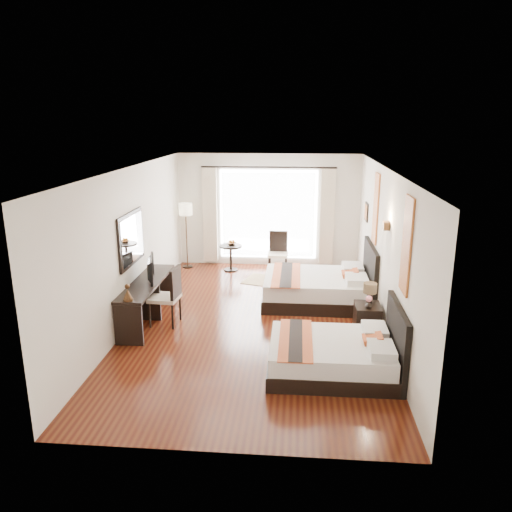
# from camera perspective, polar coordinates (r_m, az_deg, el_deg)

# --- Properties ---
(floor) EXTENTS (4.50, 7.50, 0.01)m
(floor) POSITION_cam_1_polar(r_m,az_deg,el_deg) (9.28, -0.07, -7.55)
(floor) COLOR #3A120A
(floor) RESTS_ON ground
(ceiling) EXTENTS (4.50, 7.50, 0.02)m
(ceiling) POSITION_cam_1_polar(r_m,az_deg,el_deg) (8.58, -0.08, 9.89)
(ceiling) COLOR white
(ceiling) RESTS_ON wall_headboard
(wall_headboard) EXTENTS (0.01, 7.50, 2.80)m
(wall_headboard) POSITION_cam_1_polar(r_m,az_deg,el_deg) (8.92, 14.44, 0.53)
(wall_headboard) COLOR silver
(wall_headboard) RESTS_ON floor
(wall_desk) EXTENTS (0.01, 7.50, 2.80)m
(wall_desk) POSITION_cam_1_polar(r_m,az_deg,el_deg) (9.29, -14.01, 1.15)
(wall_desk) COLOR silver
(wall_desk) RESTS_ON floor
(wall_window) EXTENTS (4.50, 0.01, 2.80)m
(wall_window) POSITION_cam_1_polar(r_m,az_deg,el_deg) (12.48, 1.42, 5.21)
(wall_window) COLOR silver
(wall_window) RESTS_ON floor
(wall_entry) EXTENTS (4.50, 0.01, 2.80)m
(wall_entry) POSITION_cam_1_polar(r_m,az_deg,el_deg) (5.31, -3.62, -9.36)
(wall_entry) COLOR silver
(wall_entry) RESTS_ON floor
(window_glass) EXTENTS (2.40, 0.02, 2.20)m
(window_glass) POSITION_cam_1_polar(r_m,az_deg,el_deg) (12.48, 1.41, 4.75)
(window_glass) COLOR white
(window_glass) RESTS_ON wall_window
(sheer_curtain) EXTENTS (2.30, 0.02, 2.10)m
(sheer_curtain) POSITION_cam_1_polar(r_m,az_deg,el_deg) (12.42, 1.39, 4.70)
(sheer_curtain) COLOR white
(sheer_curtain) RESTS_ON wall_window
(drape_left) EXTENTS (0.35, 0.14, 2.35)m
(drape_left) POSITION_cam_1_polar(r_m,az_deg,el_deg) (12.56, -5.26, 4.66)
(drape_left) COLOR #BDAB92
(drape_left) RESTS_ON floor
(drape_right) EXTENTS (0.35, 0.14, 2.35)m
(drape_right) POSITION_cam_1_polar(r_m,az_deg,el_deg) (12.38, 8.11, 4.42)
(drape_right) COLOR #BDAB92
(drape_right) RESTS_ON floor
(art_panel_near) EXTENTS (0.03, 0.50, 1.35)m
(art_panel_near) POSITION_cam_1_polar(r_m,az_deg,el_deg) (7.11, 16.84, 1.16)
(art_panel_near) COLOR maroon
(art_panel_near) RESTS_ON wall_headboard
(art_panel_far) EXTENTS (0.03, 0.50, 1.35)m
(art_panel_far) POSITION_cam_1_polar(r_m,az_deg,el_deg) (9.90, 13.53, 5.31)
(art_panel_far) COLOR maroon
(art_panel_far) RESTS_ON wall_headboard
(wall_sconce) EXTENTS (0.10, 0.14, 0.14)m
(wall_sconce) POSITION_cam_1_polar(r_m,az_deg,el_deg) (8.49, 14.65, 3.37)
(wall_sconce) COLOR #3E2816
(wall_sconce) RESTS_ON wall_headboard
(mirror_frame) EXTENTS (0.04, 1.25, 0.95)m
(mirror_frame) POSITION_cam_1_polar(r_m,az_deg,el_deg) (9.17, -14.08, 1.93)
(mirror_frame) COLOR black
(mirror_frame) RESTS_ON wall_desk
(mirror_glass) EXTENTS (0.01, 1.12, 0.82)m
(mirror_glass) POSITION_cam_1_polar(r_m,az_deg,el_deg) (9.17, -13.93, 1.93)
(mirror_glass) COLOR white
(mirror_glass) RESTS_ON mirror_frame
(bed_near) EXTENTS (1.89, 1.47, 1.06)m
(bed_near) POSITION_cam_1_polar(r_m,az_deg,el_deg) (7.56, 9.24, -11.04)
(bed_near) COLOR black
(bed_near) RESTS_ON floor
(bed_far) EXTENTS (2.16, 1.69, 1.22)m
(bed_far) POSITION_cam_1_polar(r_m,az_deg,el_deg) (10.21, 7.36, -3.56)
(bed_far) COLOR black
(bed_far) RESTS_ON floor
(nightstand) EXTENTS (0.44, 0.54, 0.52)m
(nightstand) POSITION_cam_1_polar(r_m,az_deg,el_deg) (8.94, 12.60, -7.05)
(nightstand) COLOR black
(nightstand) RESTS_ON floor
(table_lamp) EXTENTS (0.24, 0.24, 0.37)m
(table_lamp) POSITION_cam_1_polar(r_m,az_deg,el_deg) (8.89, 12.89, -3.77)
(table_lamp) COLOR black
(table_lamp) RESTS_ON nightstand
(vase) EXTENTS (0.12, 0.12, 0.12)m
(vase) POSITION_cam_1_polar(r_m,az_deg,el_deg) (8.67, 12.74, -5.62)
(vase) COLOR black
(vase) RESTS_ON nightstand
(console_desk) EXTENTS (0.50, 2.20, 0.76)m
(console_desk) POSITION_cam_1_polar(r_m,az_deg,el_deg) (9.44, -12.29, -5.02)
(console_desk) COLOR black
(console_desk) RESTS_ON floor
(television) EXTENTS (0.29, 0.77, 0.45)m
(television) POSITION_cam_1_polar(r_m,az_deg,el_deg) (9.30, -12.28, -1.43)
(television) COLOR black
(television) RESTS_ON console_desk
(bronze_figurine) EXTENTS (0.19, 0.19, 0.25)m
(bronze_figurine) POSITION_cam_1_polar(r_m,az_deg,el_deg) (8.38, -14.46, -4.17)
(bronze_figurine) COLOR #3E2816
(bronze_figurine) RESTS_ON console_desk
(desk_chair) EXTENTS (0.54, 0.54, 1.08)m
(desk_chair) POSITION_cam_1_polar(r_m,az_deg,el_deg) (9.22, -10.22, -5.74)
(desk_chair) COLOR beige
(desk_chair) RESTS_ON floor
(floor_lamp) EXTENTS (0.33, 0.33, 1.63)m
(floor_lamp) POSITION_cam_1_polar(r_m,az_deg,el_deg) (12.35, -8.04, 4.83)
(floor_lamp) COLOR black
(floor_lamp) RESTS_ON floor
(side_table) EXTENTS (0.55, 0.55, 0.64)m
(side_table) POSITION_cam_1_polar(r_m,az_deg,el_deg) (12.23, -2.90, -0.21)
(side_table) COLOR black
(side_table) RESTS_ON floor
(fruit_bowl) EXTENTS (0.27, 0.27, 0.05)m
(fruit_bowl) POSITION_cam_1_polar(r_m,az_deg,el_deg) (12.17, -2.80, 1.39)
(fruit_bowl) COLOR #4B351A
(fruit_bowl) RESTS_ON side_table
(window_chair) EXTENTS (0.47, 0.47, 1.00)m
(window_chair) POSITION_cam_1_polar(r_m,az_deg,el_deg) (12.03, 2.51, -0.55)
(window_chair) COLOR beige
(window_chair) RESTS_ON floor
(jute_rug) EXTENTS (1.40, 1.13, 0.01)m
(jute_rug) POSITION_cam_1_polar(r_m,az_deg,el_deg) (11.49, 1.75, -2.88)
(jute_rug) COLOR #9E8D5F
(jute_rug) RESTS_ON floor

